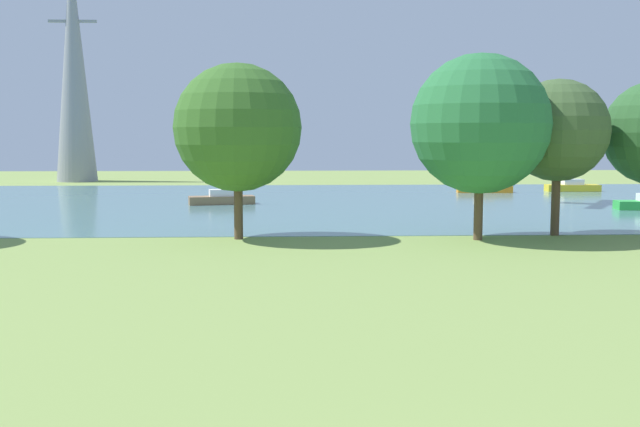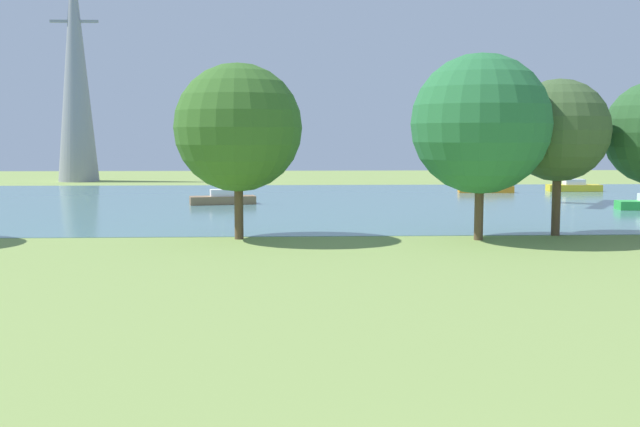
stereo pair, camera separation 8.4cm
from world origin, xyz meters
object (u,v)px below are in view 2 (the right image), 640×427
at_px(tree_mid_shore, 238,128).
at_px(tree_east_far, 558,131).
at_px(electricity_pylon, 75,65).
at_px(sailboat_brown, 223,198).
at_px(sailboat_orange, 486,187).
at_px(tree_west_far, 481,124).
at_px(sailboat_yellow, 574,186).

xyz_separation_m(tree_mid_shore, tree_east_far, (16.17, 0.75, -0.13)).
height_order(tree_mid_shore, electricity_pylon, electricity_pylon).
xyz_separation_m(sailboat_brown, tree_mid_shore, (2.42, -19.16, 5.04)).
distance_m(sailboat_orange, tree_east_far, 29.81).
distance_m(sailboat_brown, tree_west_far, 25.06).
height_order(sailboat_orange, tree_mid_shore, tree_mid_shore).
relative_size(sailboat_brown, electricity_pylon, 0.24).
distance_m(sailboat_yellow, tree_mid_shore, 42.43).
xyz_separation_m(sailboat_brown, sailboat_orange, (22.49, 10.74, 0.02)).
distance_m(tree_west_far, tree_east_far, 4.66).
bearing_deg(sailboat_orange, sailboat_brown, -154.47).
bearing_deg(tree_west_far, sailboat_yellow, 62.32).
bearing_deg(sailboat_yellow, tree_east_far, -112.14).
height_order(sailboat_yellow, electricity_pylon, electricity_pylon).
height_order(sailboat_orange, tree_west_far, tree_west_far).
distance_m(tree_mid_shore, tree_east_far, 16.19).
relative_size(sailboat_brown, tree_west_far, 0.67).
xyz_separation_m(sailboat_yellow, tree_mid_shore, (-28.49, -31.03, 5.03)).
distance_m(tree_west_far, electricity_pylon, 59.50).
relative_size(tree_east_far, electricity_pylon, 0.31).
relative_size(sailboat_orange, electricity_pylon, 0.31).
bearing_deg(tree_west_far, sailboat_brown, 125.43).
height_order(tree_west_far, electricity_pylon, electricity_pylon).
distance_m(sailboat_brown, electricity_pylon, 36.72).
relative_size(tree_mid_shore, electricity_pylon, 0.34).
height_order(tree_mid_shore, tree_east_far, tree_mid_shore).
height_order(sailboat_yellow, tree_mid_shore, tree_mid_shore).
distance_m(tree_east_far, electricity_pylon, 60.81).
relative_size(sailboat_brown, tree_mid_shore, 0.70).
xyz_separation_m(sailboat_orange, tree_east_far, (-3.90, -29.15, 4.88)).
relative_size(tree_mid_shore, tree_west_far, 0.95).
height_order(sailboat_brown, tree_west_far, tree_west_far).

